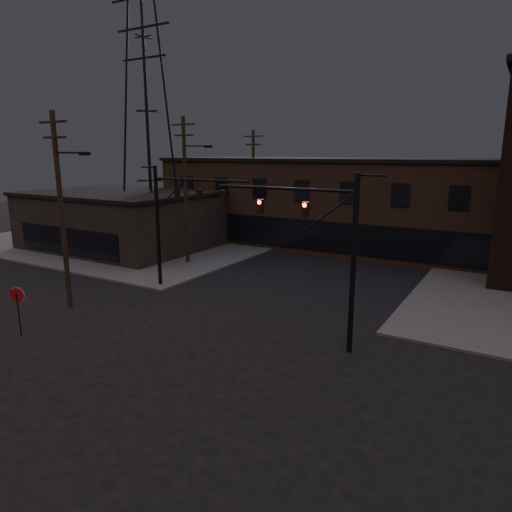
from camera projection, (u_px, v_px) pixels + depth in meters
The scene contains 12 objects.
ground at pixel (173, 357), 20.12m from camera, with size 140.00×140.00×0.00m, color black.
sidewalk_nw at pixel (152, 235), 49.50m from camera, with size 30.00×30.00×0.15m, color #474744.
building_row at pixel (369, 205), 42.71m from camera, with size 40.00×12.00×8.00m, color #4F3729.
building_left at pixel (122, 221), 42.94m from camera, with size 16.00×12.00×5.00m, color black.
traffic_signal_near at pixel (329, 242), 20.13m from camera, with size 7.12×0.24×8.00m.
traffic_signal_far at pixel (172, 213), 29.06m from camera, with size 7.12×0.24×8.00m.
stop_sign at pixel (17, 300), 22.03m from camera, with size 0.72×0.33×2.48m.
utility_pole_near at pixel (62, 207), 25.19m from camera, with size 3.70×0.28×11.00m.
utility_pole_mid at pixel (186, 188), 35.70m from camera, with size 3.70×0.28×11.50m.
utility_pole_far at pixel (253, 183), 46.37m from camera, with size 2.20×0.28×11.00m.
transmission_tower at pixel (147, 111), 41.41m from camera, with size 7.00×7.00×25.00m, color black, non-canonical shape.
car_crossing at pixel (421, 251), 38.29m from camera, with size 1.59×4.56×1.50m, color black.
Camera 1 is at (12.66, -14.15, 8.80)m, focal length 32.00 mm.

